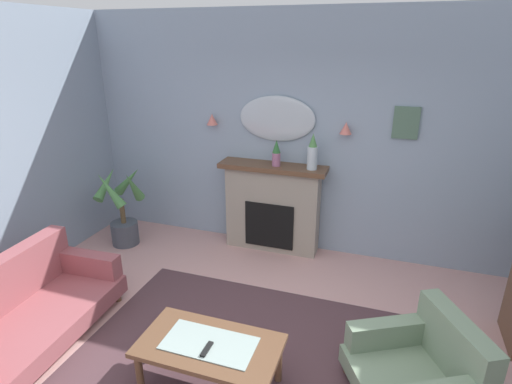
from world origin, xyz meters
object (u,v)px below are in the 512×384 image
(armchair_by_coffee_table, at_px, (421,368))
(wall_sconce_left, at_px, (212,119))
(framed_picture, at_px, (406,123))
(wall_mirror, at_px, (277,119))
(wall_sconce_right, at_px, (346,128))
(coffee_table, at_px, (210,349))
(floral_couch, at_px, (21,312))
(potted_plant_tall_palm, at_px, (122,211))
(mantel_vase_right, at_px, (313,153))
(fireplace, at_px, (272,208))
(tv_remote, at_px, (207,349))
(mantel_vase_left, at_px, (276,153))

(armchair_by_coffee_table, bearing_deg, wall_sconce_left, 141.40)
(framed_picture, bearing_deg, wall_mirror, -179.62)
(wall_sconce_right, xyz_separation_m, coffee_table, (-0.64, -2.51, -1.28))
(wall_sconce_left, xyz_separation_m, floral_couch, (-0.79, -2.55, -1.34))
(wall_mirror, bearing_deg, potted_plant_tall_palm, -160.87)
(framed_picture, bearing_deg, mantel_vase_right, -169.80)
(wall_mirror, xyz_separation_m, framed_picture, (1.50, 0.01, 0.04))
(fireplace, xyz_separation_m, framed_picture, (1.50, 0.15, 1.18))
(wall_sconce_left, bearing_deg, floral_couch, -107.14)
(wall_sconce_left, distance_m, potted_plant_tall_palm, 1.71)
(coffee_table, bearing_deg, potted_plant_tall_palm, 138.52)
(fireplace, xyz_separation_m, wall_mirror, (-0.00, 0.14, 1.14))
(mantel_vase_right, height_order, tv_remote, mantel_vase_right)
(framed_picture, height_order, coffee_table, framed_picture)
(framed_picture, xyz_separation_m, tv_remote, (-1.27, -2.65, -1.30))
(coffee_table, relative_size, tv_remote, 6.88)
(mantel_vase_left, relative_size, potted_plant_tall_palm, 0.30)
(mantel_vase_left, relative_size, tv_remote, 2.03)
(wall_sconce_right, relative_size, floral_couch, 0.08)
(framed_picture, height_order, armchair_by_coffee_table, framed_picture)
(fireplace, distance_m, floral_couch, 2.97)
(fireplace, relative_size, floral_couch, 0.78)
(fireplace, xyz_separation_m, coffee_table, (0.21, -2.42, -0.19))
(wall_sconce_left, xyz_separation_m, coffee_table, (1.06, -2.51, -1.28))
(wall_sconce_left, distance_m, wall_sconce_right, 1.70)
(coffee_table, distance_m, armchair_by_coffee_table, 1.62)
(mantel_vase_left, height_order, framed_picture, framed_picture)
(tv_remote, bearing_deg, floral_couch, 178.99)
(wall_sconce_left, relative_size, coffee_table, 0.13)
(coffee_table, bearing_deg, mantel_vase_left, 93.94)
(mantel_vase_left, relative_size, floral_couch, 0.19)
(fireplace, distance_m, mantel_vase_left, 0.75)
(mantel_vase_right, bearing_deg, floral_couch, -131.30)
(fireplace, bearing_deg, coffee_table, -84.92)
(fireplace, height_order, wall_mirror, wall_mirror)
(coffee_table, bearing_deg, armchair_by_coffee_table, 14.84)
(mantel_vase_right, xyz_separation_m, framed_picture, (1.00, 0.18, 0.39))
(mantel_vase_left, distance_m, tv_remote, 2.62)
(wall_mirror, height_order, potted_plant_tall_palm, wall_mirror)
(fireplace, distance_m, tv_remote, 2.51)
(wall_mirror, bearing_deg, mantel_vase_right, -18.78)
(mantel_vase_right, bearing_deg, wall_sconce_right, 18.92)
(mantel_vase_left, bearing_deg, coffee_table, -86.06)
(wall_mirror, relative_size, floral_couch, 0.55)
(coffee_table, bearing_deg, fireplace, 95.08)
(mantel_vase_left, height_order, wall_mirror, wall_mirror)
(floral_couch, bearing_deg, potted_plant_tall_palm, 98.47)
(wall_sconce_right, height_order, tv_remote, wall_sconce_right)
(wall_mirror, bearing_deg, fireplace, -90.00)
(floral_couch, bearing_deg, wall_sconce_right, 45.74)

